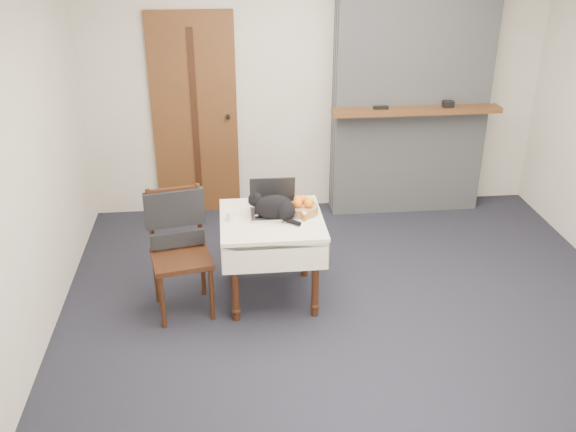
% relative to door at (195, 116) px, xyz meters
% --- Properties ---
extents(ground, '(4.50, 4.50, 0.00)m').
position_rel_door_xyz_m(ground, '(1.20, -1.97, -1.00)').
color(ground, black).
rests_on(ground, ground).
extents(room_shell, '(4.52, 4.01, 2.61)m').
position_rel_door_xyz_m(room_shell, '(1.20, -1.51, 0.76)').
color(room_shell, beige).
rests_on(room_shell, ground).
extents(door, '(0.82, 0.10, 2.00)m').
position_rel_door_xyz_m(door, '(0.00, 0.00, 0.00)').
color(door, brown).
rests_on(door, ground).
extents(chimney, '(1.62, 0.48, 2.60)m').
position_rel_door_xyz_m(chimney, '(2.10, -0.13, 0.30)').
color(chimney, gray).
rests_on(chimney, ground).
extents(side_table, '(0.78, 0.78, 0.70)m').
position_rel_door_xyz_m(side_table, '(0.61, -1.72, -0.41)').
color(side_table, black).
rests_on(side_table, ground).
extents(laptop, '(0.36, 0.31, 0.26)m').
position_rel_door_xyz_m(laptop, '(0.63, -1.62, -0.23)').
color(laptop, '#B7B7BC').
rests_on(laptop, side_table).
extents(cat, '(0.40, 0.31, 0.21)m').
position_rel_door_xyz_m(cat, '(0.63, -1.73, -0.21)').
color(cat, black).
rests_on(cat, side_table).
extents(cream_jar, '(0.06, 0.06, 0.06)m').
position_rel_door_xyz_m(cream_jar, '(0.29, -1.73, -0.27)').
color(cream_jar, silver).
rests_on(cream_jar, side_table).
extents(pill_bottle, '(0.03, 0.03, 0.07)m').
position_rel_door_xyz_m(pill_bottle, '(0.85, -1.80, -0.26)').
color(pill_bottle, '#A24F14').
rests_on(pill_bottle, side_table).
extents(fruit_basket, '(0.23, 0.23, 0.13)m').
position_rel_door_xyz_m(fruit_basket, '(0.86, -1.66, -0.25)').
color(fruit_basket, '#AE8346').
rests_on(fruit_basket, side_table).
extents(desk_clutter, '(0.13, 0.05, 0.01)m').
position_rel_door_xyz_m(desk_clutter, '(0.76, -1.71, -0.30)').
color(desk_clutter, black).
rests_on(desk_clutter, side_table).
extents(chair, '(0.51, 0.50, 0.97)m').
position_rel_door_xyz_m(chair, '(-0.11, -1.75, -0.38)').
color(chair, black).
rests_on(chair, ground).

